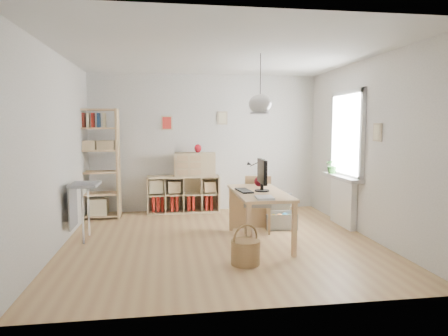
{
  "coord_description": "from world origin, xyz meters",
  "views": [
    {
      "loc": [
        -0.78,
        -5.7,
        1.69
      ],
      "look_at": [
        0.1,
        0.3,
        1.05
      ],
      "focal_mm": 32.0,
      "sensor_mm": 36.0,
      "label": 1
    }
  ],
  "objects": [
    {
      "name": "potted_plant",
      "position": [
        2.12,
        0.91,
        1.0
      ],
      "size": [
        0.29,
        0.26,
        0.29
      ],
      "primitive_type": "imported",
      "rotation": [
        0.0,
        0.0,
        -0.15
      ],
      "color": "#2B6526",
      "rests_on": "windowsill"
    },
    {
      "name": "side_table",
      "position": [
        -2.04,
        0.35,
        0.67
      ],
      "size": [
        0.4,
        0.55,
        0.85
      ],
      "color": "#9B9B9E",
      "rests_on": "ground"
    },
    {
      "name": "desk",
      "position": [
        0.55,
        -0.15,
        0.66
      ],
      "size": [
        0.7,
        1.5,
        0.75
      ],
      "color": "#E2B582",
      "rests_on": "ground"
    },
    {
      "name": "red_vase",
      "position": [
        -0.16,
        2.04,
        1.26
      ],
      "size": [
        0.14,
        0.14,
        0.17
      ],
      "primitive_type": "ellipsoid",
      "color": "maroon",
      "rests_on": "drawer_chest"
    },
    {
      "name": "storage_chest",
      "position": [
        1.09,
        0.63,
        0.18
      ],
      "size": [
        0.54,
        0.6,
        0.54
      ],
      "rotation": [
        0.0,
        0.0,
        -0.06
      ],
      "color": "silver",
      "rests_on": "ground"
    },
    {
      "name": "windowsill",
      "position": [
        2.14,
        0.6,
        0.83
      ],
      "size": [
        0.22,
        1.2,
        0.06
      ],
      "primitive_type": "cube",
      "color": "silver",
      "rests_on": "radiator"
    },
    {
      "name": "window_unit",
      "position": [
        2.23,
        0.6,
        1.55
      ],
      "size": [
        0.07,
        1.16,
        1.46
      ],
      "color": "white",
      "rests_on": "ground"
    },
    {
      "name": "ground",
      "position": [
        0.0,
        0.0,
        0.0
      ],
      "size": [
        4.5,
        4.5,
        0.0
      ],
      "primitive_type": "plane",
      "color": "tan",
      "rests_on": "ground"
    },
    {
      "name": "tall_bookshelf",
      "position": [
        -2.04,
        1.8,
        1.09
      ],
      "size": [
        0.8,
        0.38,
        2.0
      ],
      "color": "#E2B582",
      "rests_on": "ground"
    },
    {
      "name": "yarn_ball",
      "position": [
        0.66,
        0.31,
        0.83
      ],
      "size": [
        0.16,
        0.16,
        0.16
      ],
      "primitive_type": "sphere",
      "color": "#500A13",
      "rests_on": "desk"
    },
    {
      "name": "cube_shelf",
      "position": [
        -0.47,
        2.08,
        0.3
      ],
      "size": [
        1.4,
        0.38,
        0.72
      ],
      "color": "beige",
      "rests_on": "ground"
    },
    {
      "name": "radiator",
      "position": [
        2.19,
        0.6,
        0.4
      ],
      "size": [
        0.1,
        0.8,
        0.8
      ],
      "primitive_type": "cube",
      "color": "white",
      "rests_on": "ground"
    },
    {
      "name": "wicker_basket",
      "position": [
        0.17,
        -1.04,
        0.16
      ],
      "size": [
        0.36,
        0.36,
        0.5
      ],
      "rotation": [
        0.0,
        0.0,
        0.43
      ],
      "color": "olive",
      "rests_on": "ground"
    },
    {
      "name": "task_lamp",
      "position": [
        0.64,
        0.47,
        1.01
      ],
      "size": [
        0.36,
        0.13,
        0.38
      ],
      "color": "black",
      "rests_on": "desk"
    },
    {
      "name": "paper_tray",
      "position": [
        0.48,
        -0.72,
        0.76
      ],
      "size": [
        0.24,
        0.29,
        0.03
      ],
      "primitive_type": "cube",
      "rotation": [
        0.0,
        0.0,
        -0.06
      ],
      "color": "silver",
      "rests_on": "desk"
    },
    {
      "name": "room_shell",
      "position": [
        0.55,
        -0.15,
        2.0
      ],
      "size": [
        4.5,
        4.5,
        4.5
      ],
      "color": "white",
      "rests_on": "ground"
    },
    {
      "name": "keyboard",
      "position": [
        0.33,
        -0.11,
        0.76
      ],
      "size": [
        0.21,
        0.44,
        0.02
      ],
      "primitive_type": "cube",
      "rotation": [
        0.0,
        0.0,
        0.11
      ],
      "color": "black",
      "rests_on": "desk"
    },
    {
      "name": "drawer_chest",
      "position": [
        -0.22,
        2.04,
        0.95
      ],
      "size": [
        0.82,
        0.44,
        0.45
      ],
      "primitive_type": "cube",
      "rotation": [
        0.0,
        0.0,
        -0.09
      ],
      "color": "beige",
      "rests_on": "cube_shelf"
    },
    {
      "name": "chair",
      "position": [
        0.68,
        0.49,
        0.5
      ],
      "size": [
        0.52,
        0.52,
        0.88
      ],
      "rotation": [
        0.0,
        0.0,
        -0.24
      ],
      "color": "#9B9B9E",
      "rests_on": "ground"
    },
    {
      "name": "monitor",
      "position": [
        0.59,
        -0.14,
        1.01
      ],
      "size": [
        0.21,
        0.53,
        0.46
      ],
      "rotation": [
        0.0,
        0.0,
        -0.05
      ],
      "color": "black",
      "rests_on": "desk"
    }
  ]
}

